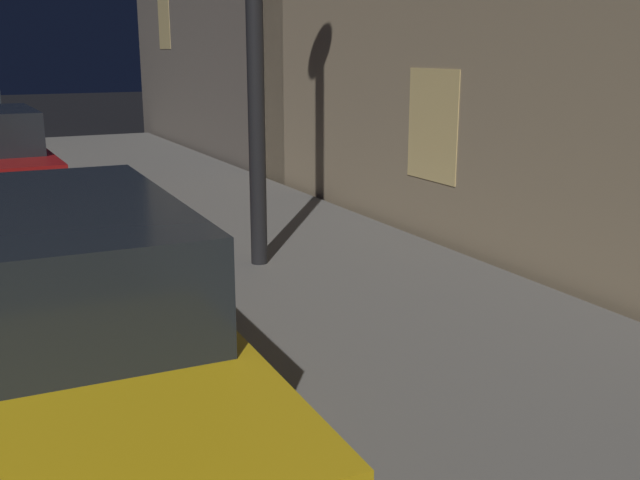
% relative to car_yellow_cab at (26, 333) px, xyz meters
% --- Properties ---
extents(car_yellow_cab, '(2.11, 4.57, 1.43)m').
position_rel_car_yellow_cab_xyz_m(car_yellow_cab, '(0.00, 0.00, 0.00)').
color(car_yellow_cab, gold).
rests_on(car_yellow_cab, ground).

